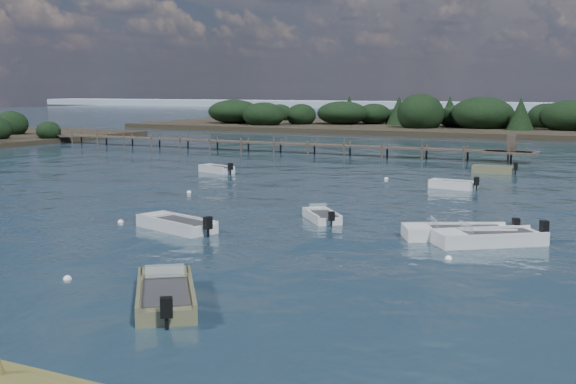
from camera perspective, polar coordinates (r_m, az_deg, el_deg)
The scene contains 16 objects.
ground at distance 86.06m, azimuth 15.93°, elevation 3.10°, with size 400.00×400.00×0.00m, color #142430.
tender_far_white at distance 53.37m, azimuth 12.83°, elevation 0.45°, with size 3.58×1.56×1.21m.
tender_far_grey_b at distance 63.93m, azimuth 15.86°, elevation 1.60°, with size 3.72×1.46×1.27m.
dinghy_mid_white_b at distance 34.78m, azimuth 15.53°, elevation -3.71°, with size 5.19×4.58×1.36m.
dinghy_mid_grey at distance 37.34m, azimuth -8.83°, elevation -2.71°, with size 5.08×3.04×1.26m.
dinghy_near_olive at distance 24.90m, azimuth -9.65°, elevation -8.23°, with size 4.57×5.19×1.34m.
dinghy_extra_a at distance 39.52m, azimuth 2.68°, elevation -2.06°, with size 3.12×3.32×1.06m.
tender_far_grey at distance 62.36m, azimuth -5.67°, elevation 1.71°, with size 3.82×2.41×1.21m.
dinghy_mid_white_a at distance 35.75m, azimuth 13.22°, elevation -3.32°, with size 5.46×4.13×1.30m.
buoy_a at distance 28.72m, azimuth -17.03°, elevation -6.63°, with size 0.32×0.32×0.32m, color white.
buoy_b at distance 31.41m, azimuth 12.57°, elevation -5.20°, with size 0.32×0.32×0.32m, color white.
buoy_c at distance 39.99m, azimuth -13.08°, elevation -2.35°, with size 0.32×0.32×0.32m, color white.
buoy_e at distance 58.03m, azimuth 7.78°, elevation 1.02°, with size 0.32×0.32×0.32m, color white.
buoy_extra_a at distance 50.41m, azimuth -7.83°, elevation -0.06°, with size 0.32×0.32×0.32m, color white.
jetty at distance 81.82m, azimuth -0.87°, elevation 3.86°, with size 64.50×3.20×3.40m.
distant_haze at distance 275.61m, azimuth 4.22°, elevation 6.68°, with size 280.00×20.00×2.40m, color #97A6BB.
Camera 1 is at (16.22, -24.22, 7.17)m, focal length 45.00 mm.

